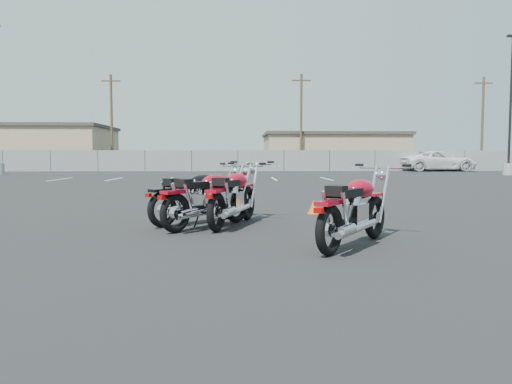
{
  "coord_description": "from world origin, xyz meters",
  "views": [
    {
      "loc": [
        -0.15,
        -8.28,
        1.29
      ],
      "look_at": [
        0.2,
        0.6,
        0.65
      ],
      "focal_mm": 35.0,
      "sensor_mm": 36.0,
      "label": 1
    }
  ],
  "objects_px": {
    "motorcycle_second_black": "(196,196)",
    "motorcycle_third_red": "(233,197)",
    "white_van": "(439,155)",
    "motorcycle_rear_red": "(355,210)",
    "motorcycle_front_red": "(208,198)"
  },
  "relations": [
    {
      "from": "motorcycle_second_black",
      "to": "motorcycle_third_red",
      "type": "relative_size",
      "value": 0.83
    },
    {
      "from": "white_van",
      "to": "motorcycle_rear_red",
      "type": "bearing_deg",
      "value": 155.97
    },
    {
      "from": "motorcycle_second_black",
      "to": "motorcycle_third_red",
      "type": "xyz_separation_m",
      "value": [
        0.72,
        -0.36,
        0.02
      ]
    },
    {
      "from": "motorcycle_front_red",
      "to": "motorcycle_third_red",
      "type": "distance_m",
      "value": 0.51
    },
    {
      "from": "motorcycle_third_red",
      "to": "motorcycle_second_black",
      "type": "bearing_deg",
      "value": 153.29
    },
    {
      "from": "motorcycle_third_red",
      "to": "white_van",
      "type": "height_order",
      "value": "white_van"
    },
    {
      "from": "motorcycle_second_black",
      "to": "motorcycle_rear_red",
      "type": "relative_size",
      "value": 0.92
    },
    {
      "from": "motorcycle_second_black",
      "to": "motorcycle_rear_red",
      "type": "distance_m",
      "value": 3.56
    },
    {
      "from": "motorcycle_front_red",
      "to": "motorcycle_third_red",
      "type": "relative_size",
      "value": 0.88
    },
    {
      "from": "motorcycle_second_black",
      "to": "white_van",
      "type": "bearing_deg",
      "value": 60.87
    },
    {
      "from": "motorcycle_rear_red",
      "to": "white_van",
      "type": "height_order",
      "value": "white_van"
    },
    {
      "from": "motorcycle_front_red",
      "to": "motorcycle_second_black",
      "type": "distance_m",
      "value": 0.65
    },
    {
      "from": "motorcycle_second_black",
      "to": "motorcycle_rear_red",
      "type": "bearing_deg",
      "value": -46.35
    },
    {
      "from": "motorcycle_rear_red",
      "to": "white_van",
      "type": "bearing_deg",
      "value": 65.93
    },
    {
      "from": "motorcycle_front_red",
      "to": "motorcycle_third_red",
      "type": "xyz_separation_m",
      "value": [
        0.46,
        0.23,
        0.01
      ]
    }
  ]
}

